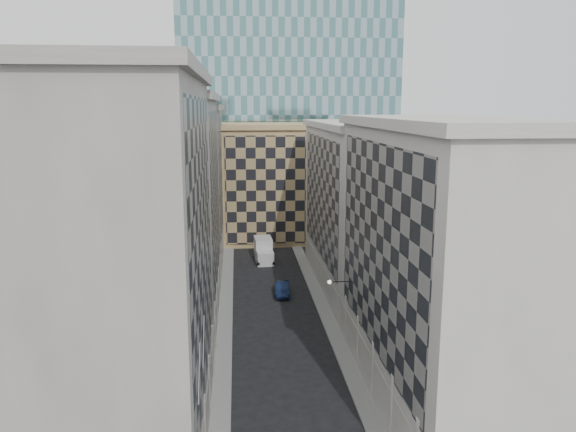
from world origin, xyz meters
TOP-DOWN VIEW (x-y plane):
  - sidewalk_west at (-5.25, 30.00)m, footprint 1.50×100.00m
  - sidewalk_east at (5.25, 30.00)m, footprint 1.50×100.00m
  - bldg_left_a at (-10.88, 11.00)m, footprint 10.80×22.80m
  - bldg_left_b at (-10.88, 33.00)m, footprint 10.80×22.80m
  - bldg_left_c at (-10.88, 55.00)m, footprint 10.80×22.80m
  - bldg_right_a at (10.88, 15.00)m, footprint 10.80×26.80m
  - bldg_right_b at (10.89, 42.00)m, footprint 10.80×28.80m
  - tan_block at (2.00, 67.90)m, footprint 16.80×14.80m
  - church_tower at (0.00, 82.00)m, footprint 7.20×7.20m
  - flagpoles_left at (-5.90, 6.00)m, footprint 0.10×6.33m
  - bracket_lamp at (4.38, 24.00)m, footprint 1.98×0.36m
  - box_truck at (-0.23, 53.69)m, footprint 2.68×5.94m
  - dark_car at (1.18, 38.84)m, footprint 1.88×4.72m

SIDE VIEW (x-z plane):
  - sidewalk_west at x=-5.25m, z-range 0.00..0.15m
  - sidewalk_east at x=5.25m, z-range 0.00..0.15m
  - dark_car at x=1.18m, z-range 0.00..1.53m
  - box_truck at x=-0.23m, z-range -0.21..2.99m
  - bracket_lamp at x=4.38m, z-range 6.02..6.38m
  - flagpoles_left at x=-5.90m, z-range 6.83..9.17m
  - tan_block at x=2.00m, z-range 0.04..18.84m
  - bldg_right_b at x=10.89m, z-range 0.00..19.70m
  - bldg_right_a at x=10.88m, z-range -0.03..20.67m
  - bldg_left_c at x=-10.88m, z-range -0.02..21.68m
  - bldg_left_b at x=-10.88m, z-range -0.03..22.67m
  - bldg_left_a at x=-10.88m, z-range -0.03..23.67m
  - church_tower at x=0.00m, z-range 1.20..52.70m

